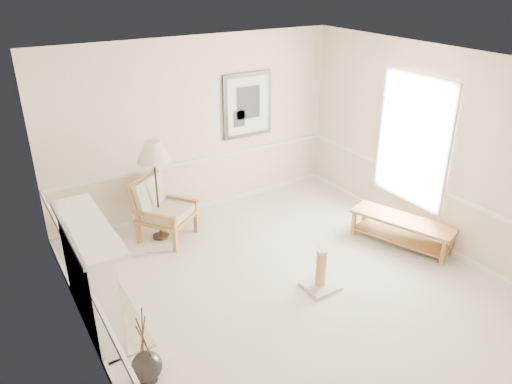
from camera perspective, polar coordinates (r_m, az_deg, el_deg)
ground at (r=6.70m, az=3.86°, el=-10.85°), size 5.50×5.50×0.00m
room at (r=5.95m, az=5.04°, el=4.70°), size 5.04×5.54×2.92m
fireplace at (r=6.05m, az=-18.29°, el=-9.25°), size 0.64×1.64×1.31m
floor_vase at (r=5.47m, az=-12.37°, el=-18.96°), size 0.32×0.32×0.93m
armchair at (r=7.73m, az=-10.90°, el=-1.60°), size 1.04×1.05×0.97m
floor_lamp at (r=7.37m, az=-11.63°, el=4.27°), size 0.61×0.61×1.58m
bench at (r=7.78m, az=16.32°, el=-3.90°), size 0.97×1.60×0.44m
scratching_post at (r=6.63m, az=7.38°, el=-9.53°), size 0.42×0.42×0.59m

